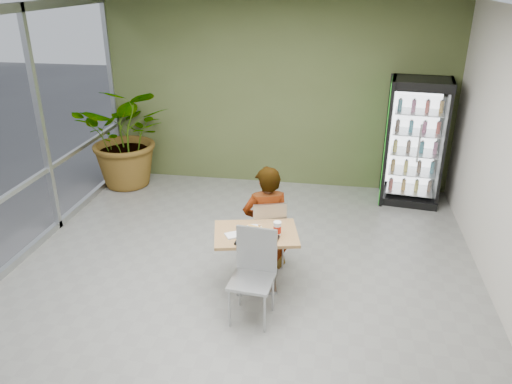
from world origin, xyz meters
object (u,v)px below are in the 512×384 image
at_px(chair_far, 268,229).
at_px(seated_woman, 266,228).
at_px(soda_cup, 277,229).
at_px(cafeteria_tray, 257,240).
at_px(dining_table, 256,248).
at_px(beverage_fridge, 415,142).
at_px(potted_plant, 128,136).
at_px(chair_near, 254,267).

height_order(chair_far, seated_woman, seated_woman).
distance_m(soda_cup, cafeteria_tray, 0.28).
height_order(dining_table, seated_woman, seated_woman).
xyz_separation_m(dining_table, soda_cup, (0.25, -0.02, 0.29)).
xyz_separation_m(cafeteria_tray, beverage_fridge, (2.07, 3.15, 0.26)).
xyz_separation_m(seated_woman, beverage_fridge, (2.07, 2.42, 0.48)).
bearing_deg(chair_far, beverage_fridge, -147.53).
distance_m(chair_far, potted_plant, 3.70).
bearing_deg(potted_plant, chair_near, -49.83).
xyz_separation_m(cafeteria_tray, potted_plant, (-2.81, 3.04, 0.15)).
distance_m(soda_cup, beverage_fridge, 3.51).
height_order(beverage_fridge, potted_plant, beverage_fridge).
distance_m(chair_far, soda_cup, 0.60).
bearing_deg(chair_near, potted_plant, 135.45).
distance_m(seated_woman, soda_cup, 0.65).
bearing_deg(chair_far, cafeteria_tray, 69.86).
bearing_deg(cafeteria_tray, beverage_fridge, 56.72).
bearing_deg(seated_woman, dining_table, 67.07).
distance_m(seated_woman, beverage_fridge, 3.22).
distance_m(dining_table, chair_far, 0.49).
distance_m(chair_far, beverage_fridge, 3.23).
relative_size(chair_near, soda_cup, 6.18).
height_order(dining_table, chair_far, chair_far).
distance_m(cafeteria_tray, potted_plant, 4.14).
relative_size(dining_table, soda_cup, 6.58).
distance_m(chair_far, cafeteria_tray, 0.72).
height_order(chair_near, cafeteria_tray, chair_near).
bearing_deg(dining_table, chair_near, -82.59).
relative_size(cafeteria_tray, potted_plant, 0.24).
bearing_deg(cafeteria_tray, dining_table, 103.98).
distance_m(chair_near, soda_cup, 0.58).
bearing_deg(potted_plant, dining_table, -45.79).
relative_size(dining_table, potted_plant, 0.60).
relative_size(dining_table, chair_far, 1.16).
relative_size(seated_woman, beverage_fridge, 0.82).
height_order(soda_cup, beverage_fridge, beverage_fridge).
bearing_deg(beverage_fridge, seated_woman, -123.66).
xyz_separation_m(chair_far, beverage_fridge, (2.04, 2.46, 0.47)).
height_order(chair_far, soda_cup, chair_far).
distance_m(chair_far, seated_woman, 0.06).
height_order(soda_cup, cafeteria_tray, soda_cup).
xyz_separation_m(dining_table, chair_far, (0.08, 0.49, 0.02)).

